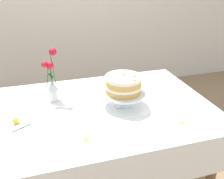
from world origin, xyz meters
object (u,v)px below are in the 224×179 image
object	(u,v)px
dining_table	(106,120)
layer_cake	(123,84)
flower_vase	(52,81)
fallen_rose	(16,121)
cake_stand	(123,94)

from	to	relation	value
dining_table	layer_cake	bearing A→B (deg)	-1.20
dining_table	flower_vase	bearing A→B (deg)	147.08
dining_table	fallen_rose	bearing A→B (deg)	-177.15
cake_stand	layer_cake	xyz separation A→B (m)	(0.00, -0.00, 0.07)
layer_cake	fallen_rose	xyz separation A→B (m)	(-0.66, -0.02, -0.14)
layer_cake	flower_vase	bearing A→B (deg)	154.36
flower_vase	layer_cake	bearing A→B (deg)	-25.64
dining_table	cake_stand	world-z (taller)	cake_stand
cake_stand	layer_cake	distance (m)	0.07
cake_stand	fallen_rose	bearing A→B (deg)	-177.85
fallen_rose	layer_cake	bearing A→B (deg)	2.15
cake_stand	dining_table	bearing A→B (deg)	178.82
cake_stand	flower_vase	size ratio (longest dim) A/B	0.78
cake_stand	layer_cake	world-z (taller)	layer_cake
cake_stand	fallen_rose	xyz separation A→B (m)	(-0.66, -0.02, -0.06)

